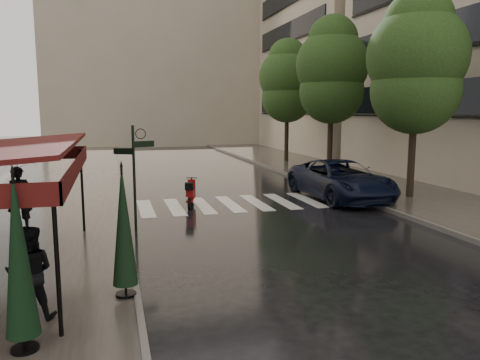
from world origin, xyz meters
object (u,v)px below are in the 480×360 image
scooter (191,194)px  parked_car (340,180)px  parasol_front (18,255)px  pedestrian_terrace (30,273)px  parasol_back (124,226)px  pedestrian_with_umbrella (18,172)px

scooter → parked_car: bearing=14.6°
parked_car → parasol_front: (-10.11, -9.96, 0.76)m
pedestrian_terrace → parked_car: bearing=-136.1°
parasol_back → parasol_front: bearing=-131.0°
parasol_front → parasol_back: size_ratio=1.07×
pedestrian_with_umbrella → parked_car: 11.72m
pedestrian_terrace → scooter: pedestrian_terrace is taller
pedestrian_with_umbrella → parasol_front: size_ratio=0.97×
pedestrian_with_umbrella → parasol_back: size_ratio=1.04×
pedestrian_with_umbrella → parasol_front: bearing=-93.8°
parasol_back → pedestrian_with_umbrella: bearing=115.7°
pedestrian_terrace → parasol_front: (0.06, -1.09, 0.63)m
pedestrian_terrace → parked_car: size_ratio=0.28×
scooter → parasol_front: 10.82m
pedestrian_with_umbrella → parasol_back: 6.28m
parasol_back → parked_car: bearing=43.8°
pedestrian_with_umbrella → scooter: bearing=13.0°
scooter → parasol_back: bearing=-92.5°
parked_car → parasol_back: 12.00m
pedestrian_with_umbrella → parasol_back: (2.72, -5.65, -0.37)m
parasol_back → pedestrian_terrace: bearing=-159.0°
parasol_front → parasol_back: bearing=49.0°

